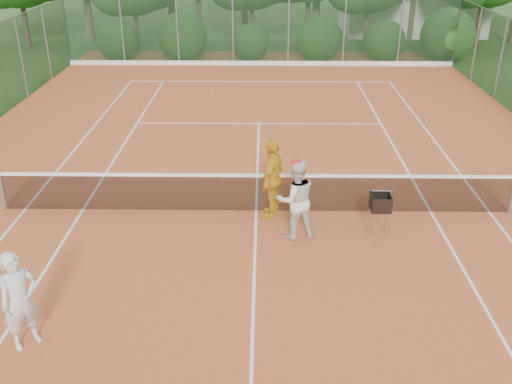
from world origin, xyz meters
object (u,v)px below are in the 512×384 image
player_center_grp (296,199)px  player_yellow (272,178)px  player_white (20,300)px  ball_hopper (380,203)px

player_center_grp → player_yellow: bearing=116.8°
player_white → ball_hopper: player_white is taller
player_yellow → player_center_grp: bearing=45.5°
player_white → player_center_grp: player_center_grp is taller
player_white → player_center_grp: 5.71m
ball_hopper → player_white: bearing=-134.7°
player_center_grp → ball_hopper: 1.83m
player_yellow → ball_hopper: 2.45m
player_white → ball_hopper: bearing=-15.7°
player_white → player_center_grp: size_ratio=0.94×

